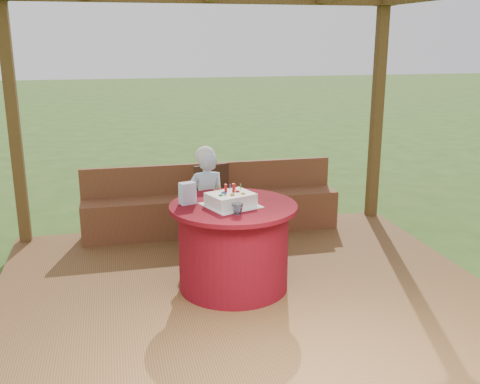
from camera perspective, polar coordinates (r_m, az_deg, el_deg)
The scene contains 10 objects.
ground at distance 5.24m, azimuth 0.63°, elevation -11.33°, with size 60.00×60.00×0.00m, color #31531B.
deck at distance 5.21m, azimuth 0.63°, elevation -10.74°, with size 4.50×4.00×0.12m, color brown.
pergola at distance 4.68m, azimuth 0.72°, elevation 16.04°, with size 4.50×4.00×2.72m.
bench at distance 6.66m, azimuth -2.86°, elevation -1.83°, with size 3.00×0.42×0.80m.
table at distance 5.13m, azimuth -0.67°, elevation -5.48°, with size 1.15×1.15×0.80m.
chair at distance 6.27m, azimuth -2.43°, elevation -0.89°, with size 0.51×0.51×0.87m.
elderly_woman at distance 5.85m, azimuth -3.46°, elevation -0.86°, with size 0.44×0.31×1.17m.
birthday_cake at distance 4.96m, azimuth -0.96°, elevation -0.75°, with size 0.55×0.55×0.19m.
gift_bag at distance 5.02m, azimuth -5.36°, elevation -0.13°, with size 0.14×0.09×0.20m, color #F19CD1.
drinking_glass at distance 4.72m, azimuth -0.27°, elevation -1.75°, with size 0.10×0.10×0.09m, color silver.
Camera 1 is at (-1.11, -4.54, 2.36)m, focal length 42.00 mm.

